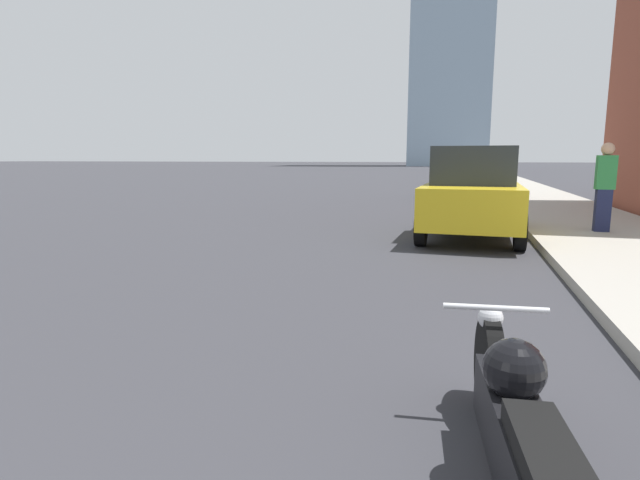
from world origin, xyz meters
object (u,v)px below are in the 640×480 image
(motorcycle, at_px, (524,444))
(parked_car_red, at_px, (468,171))
(parked_car_black, at_px, (465,167))
(parked_car_white, at_px, (462,166))
(pedestrian, at_px, (605,186))
(parked_car_silver, at_px, (467,178))
(parked_car_yellow, at_px, (472,194))

(motorcycle, relative_size, parked_car_red, 0.67)
(parked_car_red, height_order, parked_car_black, parked_car_black)
(parked_car_red, xyz_separation_m, parked_car_white, (-0.34, 24.59, -0.03))
(parked_car_black, relative_size, pedestrian, 2.51)
(motorcycle, xyz_separation_m, parked_car_black, (0.05, 44.56, 0.47))
(parked_car_silver, relative_size, parked_car_black, 0.98)
(motorcycle, bearing_deg, parked_car_silver, 84.59)
(parked_car_silver, bearing_deg, parked_car_white, 94.93)
(parked_car_black, xyz_separation_m, parked_car_white, (-0.25, 11.58, -0.07))
(parked_car_silver, height_order, parked_car_white, parked_car_silver)
(pedestrian, bearing_deg, parked_car_silver, 104.10)
(parked_car_red, bearing_deg, parked_car_black, 88.68)
(parked_car_silver, xyz_separation_m, pedestrian, (2.58, -10.27, 0.25))
(motorcycle, xyz_separation_m, parked_car_red, (0.13, 31.55, 0.43))
(parked_car_yellow, height_order, parked_car_white, parked_car_yellow)
(motorcycle, height_order, parked_car_yellow, parked_car_yellow)
(parked_car_yellow, relative_size, parked_car_white, 0.87)
(parked_car_silver, distance_m, parked_car_black, 25.10)
(parked_car_black, distance_m, pedestrian, 35.46)
(parked_car_silver, bearing_deg, parked_car_black, 94.46)
(motorcycle, distance_m, pedestrian, 9.55)
(parked_car_silver, relative_size, pedestrian, 2.45)
(motorcycle, height_order, parked_car_white, parked_car_white)
(parked_car_black, bearing_deg, parked_car_white, 86.37)
(motorcycle, height_order, parked_car_silver, parked_car_silver)
(parked_car_black, height_order, parked_car_white, parked_car_black)
(motorcycle, relative_size, pedestrian, 1.49)
(motorcycle, bearing_deg, parked_car_yellow, 84.96)
(parked_car_black, xyz_separation_m, pedestrian, (2.48, -35.38, 0.24))
(parked_car_red, height_order, parked_car_white, parked_car_red)
(parked_car_silver, distance_m, pedestrian, 10.60)
(parked_car_silver, xyz_separation_m, parked_car_red, (0.19, 12.10, -0.03))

